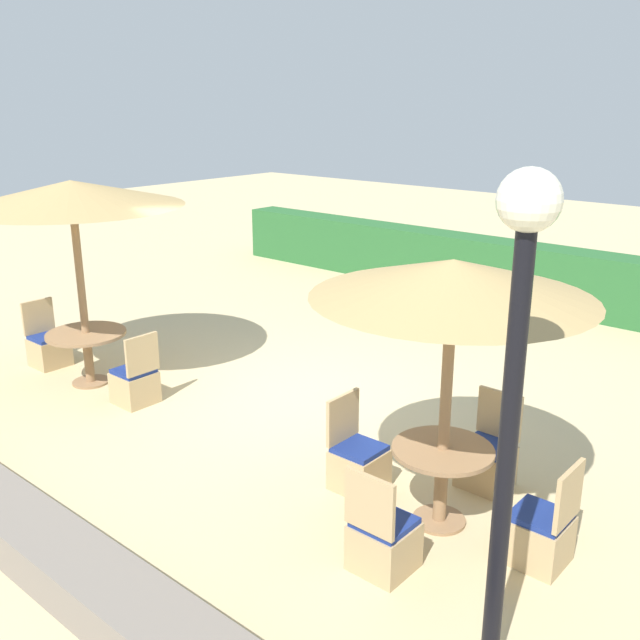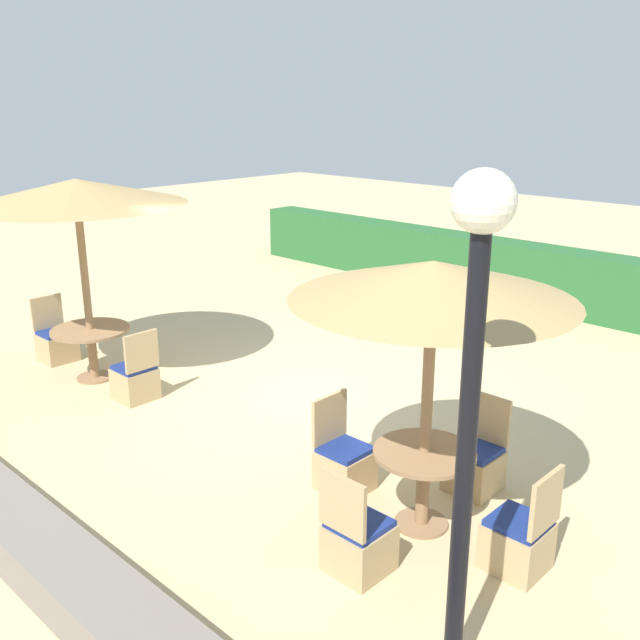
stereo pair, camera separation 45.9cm
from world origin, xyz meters
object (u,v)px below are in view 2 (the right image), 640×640
at_px(lamp_post, 474,341).
at_px(patio_chair_front_right_south, 358,542).
at_px(patio_chair_front_right_north, 475,464).
at_px(patio_chair_front_right_west, 344,464).
at_px(patio_chair_front_left_east, 136,380).
at_px(round_table_front_right, 424,471).
at_px(parasol_front_right, 433,282).
at_px(parasol_front_left, 76,193).
at_px(patio_chair_front_right_east, 519,540).
at_px(round_table_front_left, 91,340).
at_px(patio_chair_front_left_west, 56,343).

height_order(lamp_post, patio_chair_front_right_south, lamp_post).
relative_size(patio_chair_front_right_north, patio_chair_front_right_south, 1.00).
distance_m(patio_chair_front_right_west, patio_chair_front_right_south, 1.27).
height_order(patio_chair_front_right_north, patio_chair_front_left_east, same).
relative_size(round_table_front_right, patio_chair_front_right_west, 0.97).
distance_m(patio_chair_front_right_west, patio_chair_front_left_east, 3.35).
xyz_separation_m(patio_chair_front_right_north, patio_chair_front_right_west, (-0.92, -0.88, 0.00)).
relative_size(parasol_front_right, patio_chair_front_right_west, 2.61).
bearing_deg(parasol_front_left, patio_chair_front_right_north, 11.87).
distance_m(patio_chair_front_right_east, patio_chair_front_right_south, 1.30).
xyz_separation_m(patio_chair_front_right_south, parasol_front_left, (-5.28, 0.64, 2.25)).
distance_m(round_table_front_right, round_table_front_left, 5.28).
bearing_deg(patio_chair_front_right_east, parasol_front_left, 92.59).
bearing_deg(patio_chair_front_right_east, patio_chair_front_left_east, 92.90).
bearing_deg(patio_chair_front_right_east, patio_chair_front_right_south, 134.87).
relative_size(patio_chair_front_right_west, patio_chair_front_right_south, 1.00).
bearing_deg(patio_chair_front_left_east, round_table_front_right, -86.93).
relative_size(patio_chair_front_right_north, parasol_front_left, 0.34).
xyz_separation_m(parasol_front_right, round_table_front_left, (-5.28, -0.25, -1.69)).
bearing_deg(round_table_front_left, round_table_front_right, 2.67).
bearing_deg(patio_chair_front_right_south, patio_chair_front_left_east, 171.29).
bearing_deg(round_table_front_left, patio_chair_front_right_north, 11.87).
xyz_separation_m(parasol_front_right, patio_chair_front_left_east, (-4.27, -0.23, -1.99)).
bearing_deg(parasol_front_left, patio_chair_front_right_west, 3.04).
height_order(parasol_front_right, patio_chair_front_left_west, parasol_front_right).
distance_m(round_table_front_right, patio_chair_front_right_south, 0.93).
bearing_deg(patio_chair_front_right_west, patio_chair_front_left_west, -87.45).
bearing_deg(patio_chair_front_right_east, patio_chair_front_left_west, 92.29).
height_order(round_table_front_right, patio_chair_front_right_south, patio_chair_front_right_south).
bearing_deg(patio_chair_front_left_west, patio_chair_front_right_east, 92.29).
xyz_separation_m(lamp_post, patio_chair_front_left_east, (-5.44, 1.06, -2.09)).
distance_m(round_table_front_right, patio_chair_front_left_west, 6.32).
height_order(patio_chair_front_left_east, patio_chair_front_left_west, same).
height_order(round_table_front_right, patio_chair_front_left_west, patio_chair_front_left_west).
bearing_deg(patio_chair_front_right_east, lamp_post, -169.27).
xyz_separation_m(patio_chair_front_right_west, patio_chair_front_left_west, (-5.38, -0.24, 0.00)).
relative_size(lamp_post, parasol_front_right, 1.37).
bearing_deg(round_table_front_left, parasol_front_left, 90.00).
distance_m(patio_chair_front_right_south, patio_chair_front_left_west, 6.35).
bearing_deg(patio_chair_front_right_west, patio_chair_front_right_north, 133.54).
bearing_deg(round_table_front_right, parasol_front_right, 180.00).
distance_m(parasol_front_right, patio_chair_front_right_north, 2.17).
distance_m(parasol_front_left, patio_chair_front_left_east, 2.47).
relative_size(patio_chair_front_right_south, patio_chair_front_left_east, 1.00).
bearing_deg(lamp_post, patio_chair_front_left_west, 172.17).
distance_m(patio_chair_front_right_north, parasol_front_left, 5.85).
bearing_deg(patio_chair_front_left_east, parasol_front_right, -86.93).
height_order(patio_chair_front_right_west, round_table_front_left, patio_chair_front_right_west).
bearing_deg(patio_chair_front_right_west, round_table_front_left, -86.96).
bearing_deg(round_table_front_left, lamp_post, -9.13).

